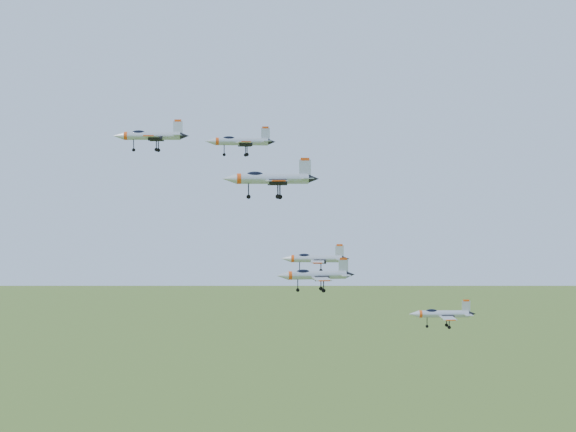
{
  "coord_description": "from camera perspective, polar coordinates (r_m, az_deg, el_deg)",
  "views": [
    {
      "loc": [
        12.12,
        -130.46,
        129.81
      ],
      "look_at": [
        5.33,
        -3.14,
        124.36
      ],
      "focal_mm": 50.0,
      "sensor_mm": 36.0,
      "label": 1
    }
  ],
  "objects": [
    {
      "name": "jet_lead",
      "position": [
        144.97,
        -9.78,
        5.65
      ],
      "size": [
        13.58,
        11.23,
        3.63
      ],
      "rotation": [
        0.0,
        0.0,
        0.06
      ],
      "color": "#AEB5BB"
    },
    {
      "name": "jet_left_low",
      "position": [
        138.44,
        1.89,
        -3.04
      ],
      "size": [
        11.85,
        9.73,
        3.18
      ],
      "rotation": [
        0.0,
        0.0,
        0.01
      ],
      "color": "#AEB5BB"
    },
    {
      "name": "jet_left_high",
      "position": [
        132.41,
        -3.46,
        5.32
      ],
      "size": [
        11.7,
        9.87,
        3.15
      ],
      "rotation": [
        0.0,
        0.0,
        0.22
      ],
      "color": "#AEB5BB"
    },
    {
      "name": "jet_trail",
      "position": [
        130.07,
        10.87,
        -6.84
      ],
      "size": [
        10.71,
        8.87,
        2.86
      ],
      "rotation": [
        0.0,
        0.0,
        0.07
      ],
      "color": "#AEB5BB"
    },
    {
      "name": "jet_right_low",
      "position": [
        117.98,
        1.92,
        -4.21
      ],
      "size": [
        11.71,
        9.85,
        3.14
      ],
      "rotation": [
        0.0,
        0.0,
        0.19
      ],
      "color": "#AEB5BB"
    },
    {
      "name": "jet_right_high",
      "position": [
        109.33,
        -1.32,
        2.69
      ],
      "size": [
        13.36,
        11.22,
        3.58
      ],
      "rotation": [
        0.0,
        0.0,
        0.18
      ],
      "color": "#AEB5BB"
    }
  ]
}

